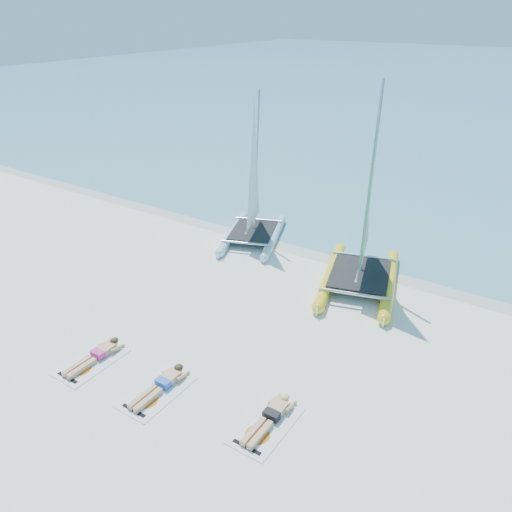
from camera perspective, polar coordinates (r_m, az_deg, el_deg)
The scene contains 10 objects.
ground at distance 14.69m, azimuth -1.23°, elevation -7.86°, with size 140.00×140.00×0.00m, color white.
wet_sand_strip at distance 18.84m, azimuth 8.31°, elevation 0.17°, with size 140.00×1.40×0.01m, color beige.
catamaran_blue at distance 19.35m, azimuth -0.31°, elevation 6.73°, with size 3.40×4.66×5.76m.
catamaran_yellow at distance 16.58m, azimuth 12.51°, elevation 3.92°, with size 3.59×5.34×6.63m.
towel_a at distance 13.98m, azimuth -18.29°, elevation -11.43°, with size 1.00×1.85×0.02m, color white.
sunbather_a at distance 14.00m, azimuth -17.75°, elevation -10.71°, with size 0.37×1.73×0.26m.
towel_b at distance 12.67m, azimuth -11.28°, elevation -15.00°, with size 1.00×1.85×0.02m, color white.
sunbather_b at distance 12.70m, azimuth -10.71°, elevation -14.18°, with size 0.37×1.73×0.26m.
towel_c at distance 11.68m, azimuth 1.14°, elevation -18.76°, with size 1.00×1.85×0.02m, color white.
sunbather_c at distance 11.72m, azimuth 1.68°, elevation -17.83°, with size 0.37×1.73×0.26m.
Camera 1 is at (6.93, -9.91, 8.34)m, focal length 35.00 mm.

